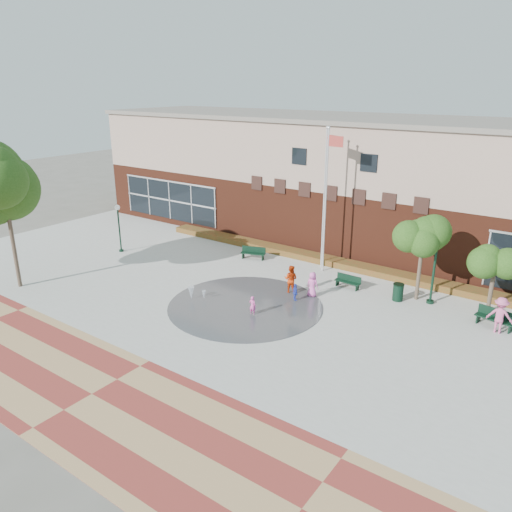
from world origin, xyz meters
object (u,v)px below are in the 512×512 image
Objects in this scene: flagpole_left at (325,192)px; tree_big_left at (3,186)px; child_splash at (253,306)px; bench_left at (253,255)px; flagpole_right at (327,194)px; trash_can at (398,292)px.

tree_big_left is at bearing -110.37° from flagpole_left.
flagpole_left is 8.62× the size of child_splash.
bench_left is 0.21× the size of tree_big_left.
tree_big_left is (-8.43, -12.03, 5.78)m from bench_left.
flagpole_right is at bearing -29.69° from flagpole_left.
bench_left is 10.63m from trash_can.
flagpole_left is 1.00× the size of flagpole_right.
bench_left is at bearing -139.95° from flagpole_left.
tree_big_left is 15.42m from child_splash.
child_splash is at bearing -131.91° from trash_can.
child_splash reaches higher than bench_left.
trash_can is 0.12× the size of tree_big_left.
flagpole_left is 5.16× the size of bench_left.
flagpole_right reaches higher than tree_big_left.
trash_can is at bearing 3.52° from flagpole_left.
tree_big_left is (-19.02, -11.13, 5.54)m from trash_can.
trash_can is at bearing 30.33° from tree_big_left.
flagpole_left reaches higher than trash_can.
trash_can is (5.99, -2.23, -4.52)m from flagpole_left.
trash_can is 0.96× the size of child_splash.
flagpole_left is 1.07× the size of tree_big_left.
flagpole_right is (0.42, -0.57, 0.04)m from flagpole_left.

